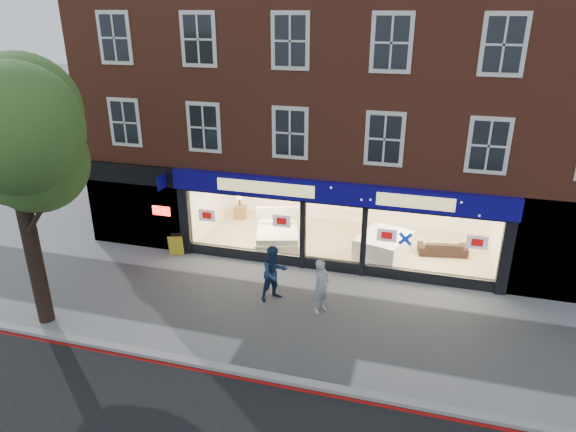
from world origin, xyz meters
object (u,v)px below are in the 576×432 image
at_px(sofa, 443,248).
at_px(pedestrian_grey, 321,286).
at_px(mattress_stack, 383,245).
at_px(display_bed, 278,235).
at_px(a_board, 177,245).
at_px(pedestrian_blue, 274,273).

relative_size(sofa, pedestrian_grey, 1.02).
relative_size(mattress_stack, sofa, 1.37).
bearing_deg(display_bed, pedestrian_grey, -73.66).
bearing_deg(display_bed, sofa, -9.55).
height_order(mattress_stack, a_board, mattress_stack).
xyz_separation_m(mattress_stack, pedestrian_grey, (-1.43, -4.14, 0.36)).
relative_size(display_bed, a_board, 2.89).
relative_size(display_bed, pedestrian_blue, 1.32).
bearing_deg(mattress_stack, pedestrian_blue, -127.88).
bearing_deg(display_bed, mattress_stack, -15.77).
xyz_separation_m(mattress_stack, a_board, (-7.34, -1.87, -0.08)).
distance_m(display_bed, a_board, 3.80).
distance_m(display_bed, mattress_stack, 4.03).
bearing_deg(sofa, pedestrian_grey, 44.03).
bearing_deg(a_board, pedestrian_grey, -38.62).
relative_size(a_board, pedestrian_blue, 0.46).
bearing_deg(a_board, sofa, -2.57).
height_order(display_bed, mattress_stack, display_bed).
height_order(display_bed, sofa, display_bed).
distance_m(a_board, pedestrian_grey, 6.35).
relative_size(pedestrian_grey, pedestrian_blue, 0.94).
distance_m(display_bed, sofa, 6.17).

